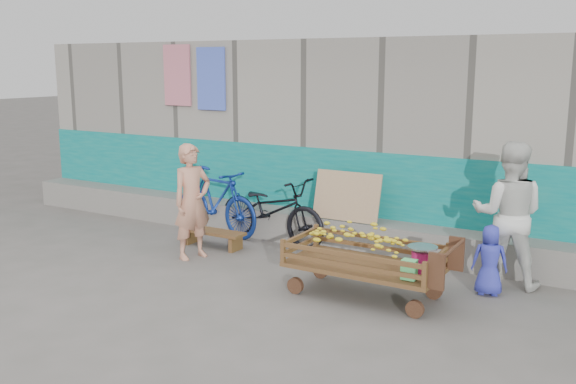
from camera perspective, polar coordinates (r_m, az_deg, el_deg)
The scene contains 9 objects.
ground at distance 7.59m, azimuth -4.21°, elevation -9.02°, with size 80.00×80.00×0.00m, color #5B5953.
building_wall at distance 10.76m, azimuth 8.02°, elevation 4.97°, with size 12.00×3.50×3.00m.
banana_cart at distance 7.39m, azimuth 6.60°, elevation -5.14°, with size 1.91×0.87×0.81m.
bench at distance 9.45m, azimuth -6.67°, elevation -3.79°, with size 1.00×0.30×0.25m.
vendor_man at distance 8.83m, azimuth -8.51°, elevation -0.84°, with size 0.58×0.38×1.59m, color tan.
woman at distance 8.07m, azimuth 18.99°, elevation -1.90°, with size 0.85×0.66×1.75m, color silver.
child at distance 7.79m, azimuth 17.49°, elevation -5.79°, with size 0.41×0.26×0.83m, color #3138B4.
bicycle_dark at distance 9.54m, azimuth -1.47°, elevation -1.60°, with size 0.67×1.91×1.00m, color black.
bicycle_blue at distance 10.10m, azimuth -6.39°, elevation -0.79°, with size 0.50×1.76×1.06m, color navy.
Camera 1 is at (4.06, -5.85, 2.63)m, focal length 40.00 mm.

